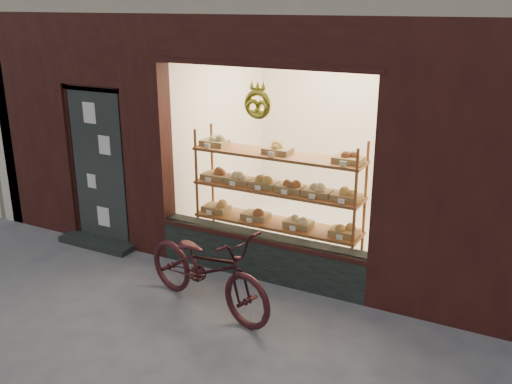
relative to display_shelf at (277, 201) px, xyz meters
The scene contains 3 objects.
ground 2.73m from the display_shelf, 100.01° to the right, with size 90.00×90.00×0.00m, color slate.
display_shelf is the anchor object (origin of this frame).
bicycle 1.44m from the display_shelf, 97.30° to the right, with size 0.64×1.83×0.96m, color #331215.
Camera 1 is at (3.34, -3.55, 3.23)m, focal length 40.00 mm.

